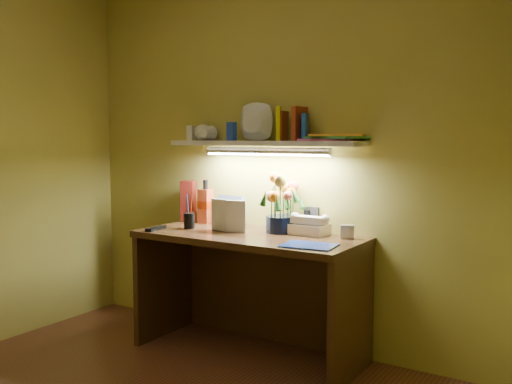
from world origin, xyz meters
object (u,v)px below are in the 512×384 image
desk_clock (347,232)px  whisky_bottle (205,202)px  telephone (310,224)px  flower_bouquet (282,204)px  desk (249,294)px

desk_clock → whisky_bottle: 1.07m
desk_clock → telephone: bearing=158.4°
desk_clock → whisky_bottle: size_ratio=0.26×
telephone → desk_clock: bearing=0.4°
flower_bouquet → desk_clock: flower_bouquet is taller
desk → whisky_bottle: bearing=156.5°
whisky_bottle → desk: bearing=-23.5°
desk → telephone: bearing=29.5°
desk → flower_bouquet: (0.14, 0.17, 0.55)m
flower_bouquet → desk_clock: 0.45m
whisky_bottle → flower_bouquet: bearing=-3.8°
desk → desk_clock: 0.73m
telephone → flower_bouquet: bearing=-176.1°
flower_bouquet → telephone: flower_bouquet is taller
flower_bouquet → telephone: bearing=3.2°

